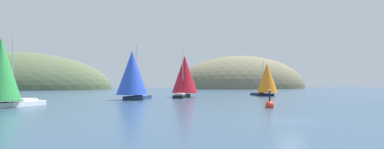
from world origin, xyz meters
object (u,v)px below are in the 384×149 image
sailboat_orange_sail (267,79)px  sailboat_blue_spinnaker (132,74)px  sailboat_green_sail (2,71)px  channel_buoy (270,105)px  sailboat_crimson_sail (185,75)px

sailboat_orange_sail → sailboat_blue_spinnaker: sailboat_blue_spinnaker is taller
sailboat_green_sail → sailboat_blue_spinnaker: size_ratio=0.86×
sailboat_orange_sail → channel_buoy: size_ratio=3.35×
sailboat_green_sail → sailboat_crimson_sail: size_ratio=0.88×
sailboat_blue_spinnaker → sailboat_green_sail: bearing=-142.2°
sailboat_crimson_sail → channel_buoy: 31.71m
sailboat_orange_sail → sailboat_blue_spinnaker: size_ratio=0.82×
sailboat_blue_spinnaker → channel_buoy: sailboat_blue_spinnaker is taller
channel_buoy → sailboat_green_sail: bearing=163.7°
sailboat_orange_sail → sailboat_blue_spinnaker: 33.65m
sailboat_orange_sail → sailboat_green_sail: sailboat_green_sail is taller
sailboat_blue_spinnaker → sailboat_crimson_sail: bearing=32.5°
sailboat_orange_sail → sailboat_crimson_sail: size_ratio=0.84×
sailboat_green_sail → sailboat_blue_spinnaker: sailboat_blue_spinnaker is taller
sailboat_orange_sail → sailboat_green_sail: size_ratio=0.95×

